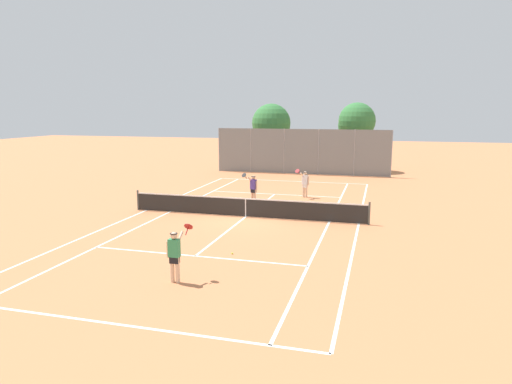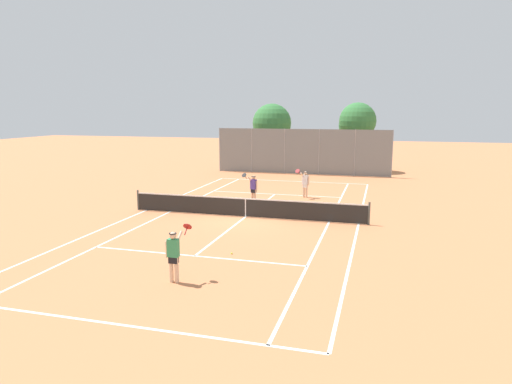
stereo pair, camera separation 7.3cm
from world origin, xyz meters
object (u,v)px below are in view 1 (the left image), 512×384
at_px(tennis_net, 246,207).
at_px(loose_tennis_ball_1, 232,253).
at_px(tree_behind_right, 355,122).
at_px(tree_behind_left, 271,125).
at_px(player_far_left, 253,187).
at_px(player_far_right, 305,182).
at_px(loose_tennis_ball_0, 270,213).
at_px(player_near_side, 175,253).

xyz_separation_m(tennis_net, loose_tennis_ball_1, (1.23, -5.84, -0.48)).
bearing_deg(tennis_net, loose_tennis_ball_1, -78.10).
bearing_deg(tree_behind_right, tennis_net, -101.93).
relative_size(tree_behind_left, tree_behind_right, 0.99).
relative_size(player_far_left, player_far_right, 1.00).
height_order(loose_tennis_ball_0, tree_behind_left, tree_behind_left).
bearing_deg(loose_tennis_ball_0, player_near_side, -93.24).
distance_m(player_near_side, loose_tennis_ball_0, 10.01).
distance_m(player_far_right, loose_tennis_ball_0, 4.98).
xyz_separation_m(tree_behind_left, tree_behind_right, (7.56, -0.49, 0.26)).
distance_m(player_far_left, loose_tennis_ball_0, 2.84).
xyz_separation_m(loose_tennis_ball_1, tree_behind_left, (-4.69, 25.71, 3.87)).
bearing_deg(loose_tennis_ball_0, player_far_left, 123.77).
xyz_separation_m(tennis_net, loose_tennis_ball_0, (0.97, 1.03, -0.48)).
distance_m(tennis_net, tree_behind_left, 20.46).
bearing_deg(loose_tennis_ball_1, tree_behind_left, 100.35).
bearing_deg(tree_behind_right, loose_tennis_ball_0, -99.67).
bearing_deg(player_far_left, tree_behind_left, 100.03).
height_order(tree_behind_left, tree_behind_right, tree_behind_right).
distance_m(tennis_net, loose_tennis_ball_0, 1.49).
relative_size(player_near_side, player_far_right, 1.00).
bearing_deg(tree_behind_left, tennis_net, -80.11).
relative_size(player_far_right, tree_behind_right, 0.30).
bearing_deg(loose_tennis_ball_1, loose_tennis_ball_0, 92.18).
xyz_separation_m(loose_tennis_ball_0, tree_behind_right, (3.12, 18.35, 4.14)).
xyz_separation_m(player_near_side, player_far_right, (1.59, 14.75, 0.00)).
xyz_separation_m(loose_tennis_ball_0, loose_tennis_ball_1, (0.26, -6.87, 0.00)).
xyz_separation_m(player_near_side, loose_tennis_ball_1, (0.82, 3.08, -0.89)).
relative_size(loose_tennis_ball_1, tree_behind_left, 0.01).
height_order(tennis_net, tree_behind_left, tree_behind_left).
bearing_deg(tree_behind_left, tree_behind_right, -3.71).
relative_size(tennis_net, loose_tennis_ball_1, 181.82).
distance_m(player_near_side, tree_behind_right, 28.73).
relative_size(player_far_right, tree_behind_left, 0.31).
distance_m(player_far_left, player_far_right, 3.59).
bearing_deg(player_far_left, tennis_net, -80.82).
relative_size(player_far_left, tree_behind_left, 0.31).
bearing_deg(player_far_right, player_near_side, -96.17).
bearing_deg(loose_tennis_ball_1, player_far_left, 100.93).
distance_m(tree_behind_left, tree_behind_right, 7.58).
xyz_separation_m(player_far_right, loose_tennis_ball_0, (-1.03, -4.79, -0.89)).
xyz_separation_m(loose_tennis_ball_1, tree_behind_right, (2.86, 25.22, 4.14)).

